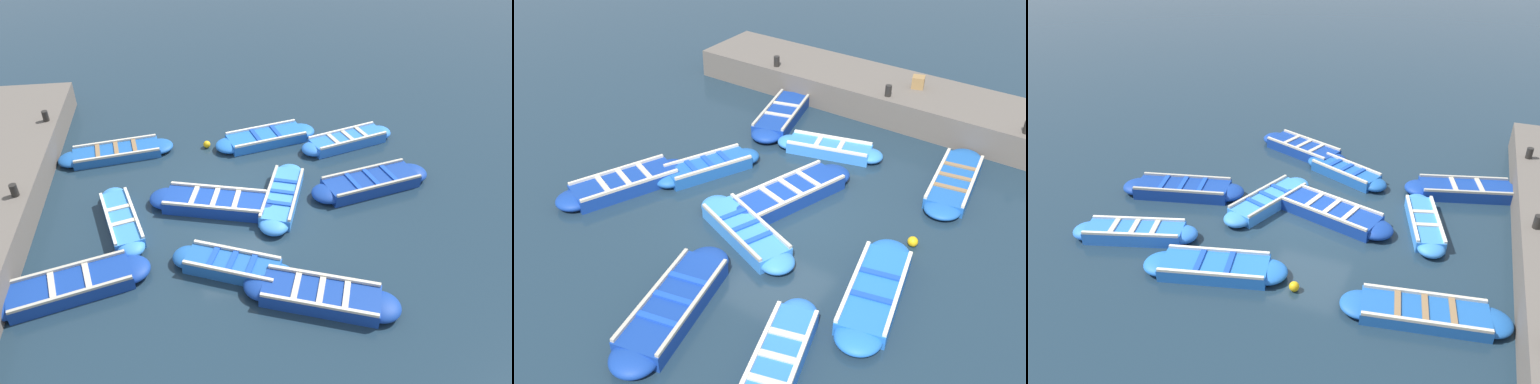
{
  "view_description": "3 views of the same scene",
  "coord_description": "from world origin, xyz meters",
  "views": [
    {
      "loc": [
        -1.1,
        -11.4,
        8.96
      ],
      "look_at": [
        0.5,
        0.12,
        0.31
      ],
      "focal_mm": 35.0,
      "sensor_mm": 36.0,
      "label": 1
    },
    {
      "loc": [
        10.02,
        6.88,
        8.77
      ],
      "look_at": [
        -0.03,
        -0.25,
        0.52
      ],
      "focal_mm": 42.0,
      "sensor_mm": 36.0,
      "label": 2
    },
    {
      "loc": [
        -3.7,
        11.88,
        7.98
      ],
      "look_at": [
        0.95,
        -0.57,
        0.26
      ],
      "focal_mm": 35.0,
      "sensor_mm": 36.0,
      "label": 3
    }
  ],
  "objects": [
    {
      "name": "buoy_orange_near",
      "position": [
        -0.75,
        3.3,
        0.12
      ],
      "size": [
        0.25,
        0.25,
        0.25
      ],
      "primitive_type": "sphere",
      "color": "#EAB214",
      "rests_on": "ground"
    },
    {
      "name": "boat_outer_left",
      "position": [
        -4.3,
        -2.79,
        0.18
      ],
      "size": [
        3.89,
        1.89,
        0.43
      ],
      "color": "navy",
      "rests_on": "ground"
    },
    {
      "name": "boat_near_quay",
      "position": [
        1.45,
        -3.89,
        0.18
      ],
      "size": [
        3.74,
        2.18,
        0.42
      ],
      "color": "navy",
      "rests_on": "ground"
    },
    {
      "name": "boat_broadside",
      "position": [
        -3.74,
        3.15,
        0.15
      ],
      "size": [
        3.84,
        1.49,
        0.36
      ],
      "color": "#1E59AD",
      "rests_on": "ground"
    },
    {
      "name": "boat_mid_row",
      "position": [
        4.02,
        0.27,
        0.19
      ],
      "size": [
        3.99,
        1.8,
        0.44
      ],
      "color": "navy",
      "rests_on": "ground"
    },
    {
      "name": "bollard_mid_north",
      "position": [
        -5.99,
        0.0,
        1.12
      ],
      "size": [
        0.2,
        0.2,
        0.35
      ],
      "primitive_type": "cylinder",
      "color": "black",
      "rests_on": "quay_wall"
    },
    {
      "name": "boat_far_corner",
      "position": [
        -0.7,
        -0.06,
        0.19
      ],
      "size": [
        3.98,
        2.0,
        0.43
      ],
      "color": "navy",
      "rests_on": "ground"
    },
    {
      "name": "boat_end_of_row",
      "position": [
        4.03,
        2.8,
        0.18
      ],
      "size": [
        3.53,
        1.73,
        0.42
      ],
      "color": "blue",
      "rests_on": "ground"
    },
    {
      "name": "boat_drifting",
      "position": [
        -0.47,
        -2.64,
        0.18
      ],
      "size": [
        3.17,
        1.97,
        0.41
      ],
      "color": "#1E59AD",
      "rests_on": "ground"
    },
    {
      "name": "boat_stern_in",
      "position": [
        1.31,
        3.37,
        0.17
      ],
      "size": [
        3.75,
        1.77,
        0.39
      ],
      "color": "blue",
      "rests_on": "ground"
    },
    {
      "name": "boat_tucked",
      "position": [
        -3.3,
        -0.46,
        0.17
      ],
      "size": [
        1.52,
        3.21,
        0.39
      ],
      "color": "#3884E0",
      "rests_on": "ground"
    },
    {
      "name": "boat_inner_gap",
      "position": [
        1.26,
        -0.04,
        0.18
      ],
      "size": [
        1.96,
        3.49,
        0.41
      ],
      "color": "#3884E0",
      "rests_on": "ground"
    },
    {
      "name": "ground_plane",
      "position": [
        0.0,
        0.0,
        0.0
      ],
      "size": [
        120.0,
        120.0,
        0.0
      ],
      "primitive_type": "plane",
      "color": "#1C303F"
    },
    {
      "name": "bollard_north",
      "position": [
        -5.99,
        -4.19,
        1.12
      ],
      "size": [
        0.2,
        0.2,
        0.35
      ],
      "primitive_type": "cylinder",
      "color": "black",
      "rests_on": "quay_wall"
    }
  ]
}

